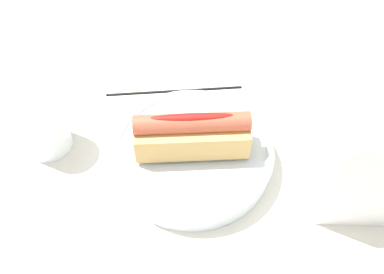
% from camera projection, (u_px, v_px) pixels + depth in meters
% --- Properties ---
extents(ground_plane, '(2.40, 2.40, 0.00)m').
position_uv_depth(ground_plane, '(199.00, 155.00, 0.64)').
color(ground_plane, silver).
extents(serving_bowl, '(0.23, 0.23, 0.04)m').
position_uv_depth(serving_bowl, '(192.00, 154.00, 0.62)').
color(serving_bowl, silver).
rests_on(serving_bowl, ground_plane).
extents(hotdog_front, '(0.15, 0.05, 0.06)m').
position_uv_depth(hotdog_front, '(192.00, 133.00, 0.58)').
color(hotdog_front, tan).
rests_on(hotdog_front, serving_bowl).
extents(water_glass, '(0.07, 0.07, 0.09)m').
position_uv_depth(water_glass, '(42.00, 127.00, 0.62)').
color(water_glass, white).
rests_on(water_glass, ground_plane).
extents(napkin_box, '(0.11, 0.05, 0.15)m').
position_uv_depth(napkin_box, '(372.00, 178.00, 0.53)').
color(napkin_box, white).
rests_on(napkin_box, ground_plane).
extents(chopstick_near, '(0.22, 0.01, 0.01)m').
position_uv_depth(chopstick_near, '(174.00, 90.00, 0.72)').
color(chopstick_near, black).
rests_on(chopstick_near, ground_plane).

